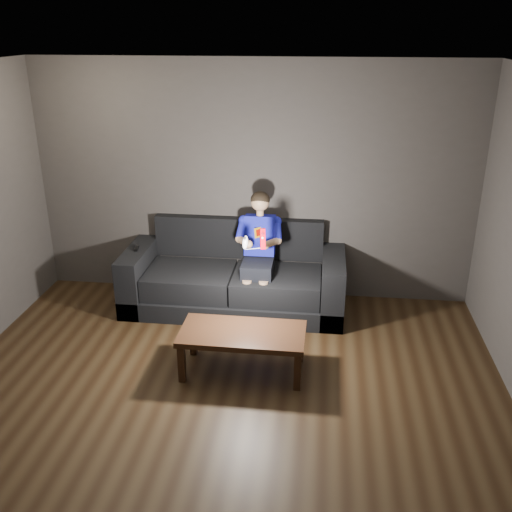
# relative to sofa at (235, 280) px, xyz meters

# --- Properties ---
(floor) EXTENTS (5.00, 5.00, 0.00)m
(floor) POSITION_rel_sofa_xyz_m (0.16, -2.12, -0.31)
(floor) COLOR black
(floor) RESTS_ON ground
(back_wall) EXTENTS (5.00, 0.04, 2.70)m
(back_wall) POSITION_rel_sofa_xyz_m (0.16, 0.38, 1.04)
(back_wall) COLOR #3B3734
(back_wall) RESTS_ON ground
(ceiling) EXTENTS (5.00, 5.00, 0.02)m
(ceiling) POSITION_rel_sofa_xyz_m (0.16, -2.12, 2.39)
(ceiling) COLOR white
(ceiling) RESTS_ON back_wall
(sofa) EXTENTS (2.45, 1.06, 0.95)m
(sofa) POSITION_rel_sofa_xyz_m (0.00, 0.00, 0.00)
(sofa) COLOR black
(sofa) RESTS_ON floor
(child) EXTENTS (0.50, 0.61, 1.23)m
(child) POSITION_rel_sofa_xyz_m (0.28, -0.07, 0.49)
(child) COLOR black
(child) RESTS_ON sofa
(wii_remote_red) EXTENTS (0.07, 0.09, 0.21)m
(wii_remote_red) POSITION_rel_sofa_xyz_m (0.37, -0.54, 0.72)
(wii_remote_red) COLOR #C50310
(wii_remote_red) RESTS_ON child
(nunchuk_white) EXTENTS (0.08, 0.10, 0.15)m
(nunchuk_white) POSITION_rel_sofa_xyz_m (0.19, -0.54, 0.67)
(nunchuk_white) COLOR silver
(nunchuk_white) RESTS_ON child
(wii_remote_black) EXTENTS (0.05, 0.14, 0.03)m
(wii_remote_black) POSITION_rel_sofa_xyz_m (-1.10, -0.09, 0.37)
(wii_remote_black) COLOR black
(wii_remote_black) RESTS_ON sofa
(coffee_table) EXTENTS (1.15, 0.58, 0.42)m
(coffee_table) POSITION_rel_sofa_xyz_m (0.28, -1.34, 0.05)
(coffee_table) COLOR black
(coffee_table) RESTS_ON floor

